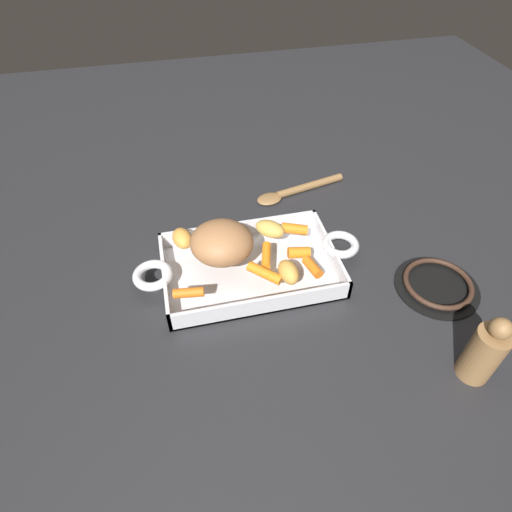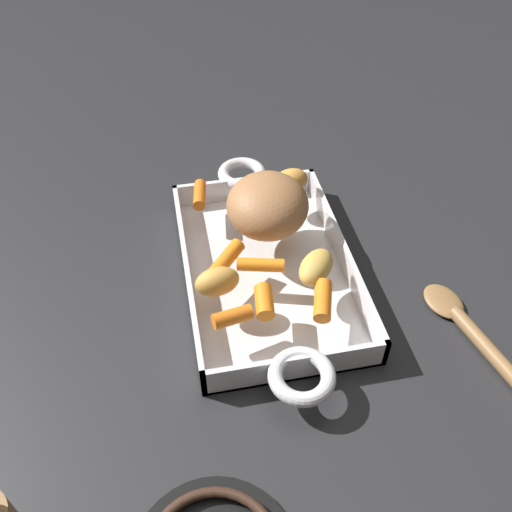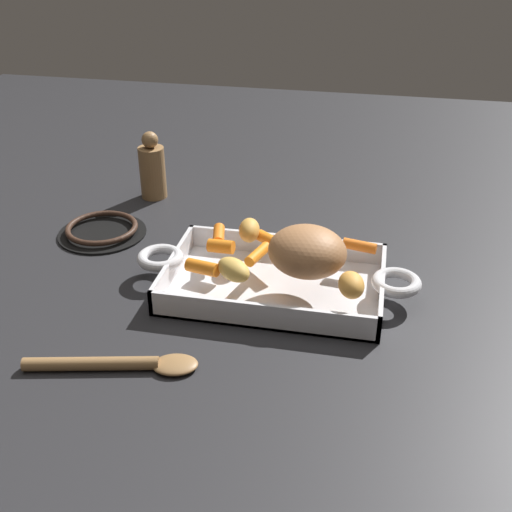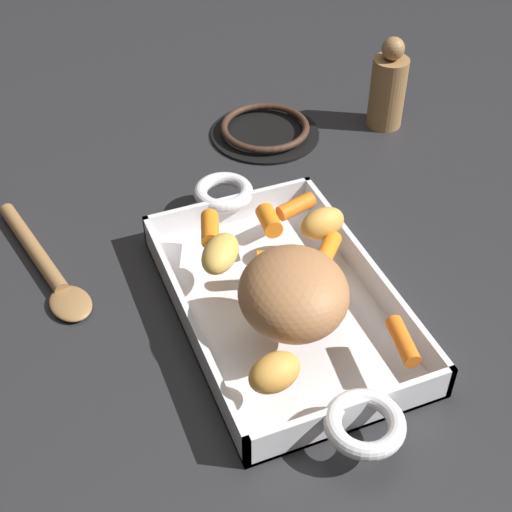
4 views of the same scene
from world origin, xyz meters
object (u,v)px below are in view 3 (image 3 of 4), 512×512
object	(u,v)px
potato_near_roast	(234,270)
serving_spoon	(121,364)
baby_carrot_southeast	(258,254)
potato_halved	(351,285)
pork_roast	(307,251)
baby_carrot_center_right	(360,246)
potato_whole	(249,230)
pepper_mill	(152,169)
baby_carrot_center_left	(202,267)
stove_burner_rear	(102,230)
baby_carrot_short	(219,235)
roasting_dish	(274,282)
baby_carrot_long	(221,246)
baby_carrot_northwest	(272,241)

from	to	relation	value
potato_near_roast	serving_spoon	size ratio (longest dim) A/B	0.27
baby_carrot_southeast	potato_halved	size ratio (longest dim) A/B	1.13
pork_roast	baby_carrot_center_right	size ratio (longest dim) A/B	2.23
potato_whole	pepper_mill	bearing A→B (deg)	-42.28
baby_carrot_center_left	potato_whole	distance (m)	0.13
stove_burner_rear	baby_carrot_short	bearing A→B (deg)	166.20
potato_near_roast	potato_halved	size ratio (longest dim) A/B	1.17
baby_carrot_short	serving_spoon	bearing A→B (deg)	78.60
pork_roast	serving_spoon	bearing A→B (deg)	45.53
roasting_dish	pork_roast	xyz separation A→B (m)	(-0.05, 0.01, 0.07)
baby_carrot_short	potato_near_roast	world-z (taller)	potato_near_roast
roasting_dish	potato_halved	distance (m)	0.15
potato_whole	roasting_dish	bearing A→B (deg)	127.45
potato_near_roast	stove_burner_rear	xyz separation A→B (m)	(0.30, -0.18, -0.05)
pork_roast	baby_carrot_southeast	size ratio (longest dim) A/B	1.99
potato_halved	serving_spoon	xyz separation A→B (m)	(0.30, 0.18, -0.06)
baby_carrot_center_left	serving_spoon	bearing A→B (deg)	71.52
baby_carrot_long	potato_halved	size ratio (longest dim) A/B	0.79
roasting_dish	potato_whole	bearing A→B (deg)	-52.55
baby_carrot_northwest	roasting_dish	bearing A→B (deg)	104.60
potato_whole	serving_spoon	world-z (taller)	potato_whole
pork_roast	potato_whole	distance (m)	0.14
baby_carrot_long	baby_carrot_southeast	size ratio (longest dim) A/B	0.70
baby_carrot_northwest	potato_whole	size ratio (longest dim) A/B	1.22
baby_carrot_short	baby_carrot_center_left	bearing A→B (deg)	91.37
potato_whole	stove_burner_rear	size ratio (longest dim) A/B	0.34
baby_carrot_long	baby_carrot_southeast	bearing A→B (deg)	172.26
baby_carrot_northwest	potato_halved	xyz separation A→B (m)	(-0.14, 0.12, 0.01)
serving_spoon	pepper_mill	bearing A→B (deg)	92.25
baby_carrot_southeast	potato_near_roast	distance (m)	0.07
baby_carrot_northwest	potato_near_roast	distance (m)	0.12
baby_carrot_center_left	baby_carrot_northwest	distance (m)	0.14
baby_carrot_southeast	pork_roast	bearing A→B (deg)	162.53
baby_carrot_southeast	potato_near_roast	world-z (taller)	potato_near_roast
pork_roast	serving_spoon	world-z (taller)	pork_roast
roasting_dish	baby_carrot_long	size ratio (longest dim) A/B	10.74
baby_carrot_center_left	baby_carrot_southeast	world-z (taller)	baby_carrot_center_left
baby_carrot_center_left	potato_near_roast	world-z (taller)	potato_near_roast
baby_carrot_southeast	baby_carrot_northwest	size ratio (longest dim) A/B	0.90
potato_whole	pepper_mill	world-z (taller)	pepper_mill
potato_whole	stove_burner_rear	distance (m)	0.31
potato_near_roast	pepper_mill	distance (m)	0.45
baby_carrot_short	stove_burner_rear	world-z (taller)	baby_carrot_short
potato_halved	stove_burner_rear	distance (m)	0.52
baby_carrot_long	potato_halved	bearing A→B (deg)	158.61
potato_halved	stove_burner_rear	world-z (taller)	potato_halved
roasting_dish	serving_spoon	size ratio (longest dim) A/B	1.94
roasting_dish	stove_burner_rear	distance (m)	0.38
pork_roast	stove_burner_rear	size ratio (longest dim) A/B	0.75
pork_roast	serving_spoon	xyz separation A→B (m)	(0.22, 0.23, -0.08)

